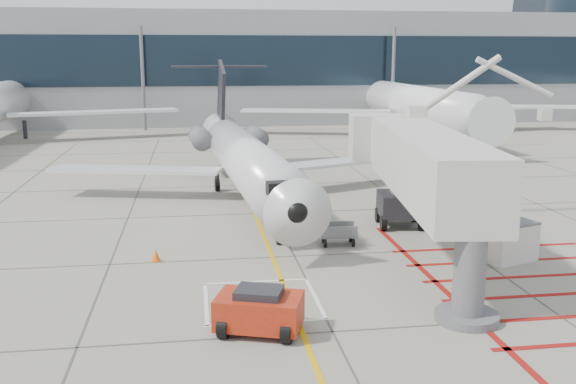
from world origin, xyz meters
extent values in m
plane|color=gray|center=(0.00, 0.00, 0.00)|extent=(260.00, 260.00, 0.00)
cone|color=#F4580C|center=(-6.05, 4.18, 0.27)|extent=(0.38, 0.38, 0.53)
cone|color=#FF4F0D|center=(1.52, 7.56, 0.22)|extent=(0.32, 0.32, 0.44)
cube|color=gray|center=(10.00, 70.00, 7.00)|extent=(180.00, 28.00, 14.00)
cube|color=black|center=(10.00, 55.95, 8.00)|extent=(180.00, 0.10, 6.00)
camera|label=1|loc=(-4.21, -22.91, 8.80)|focal=40.00mm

